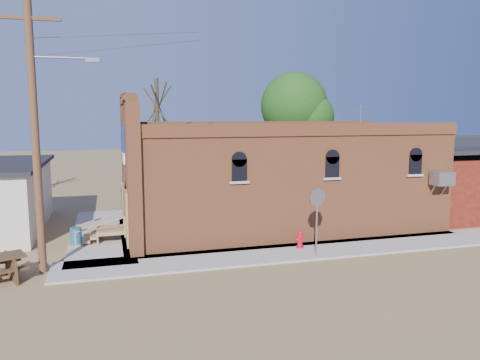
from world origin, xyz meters
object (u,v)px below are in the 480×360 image
object	(u,v)px
utility_pole	(37,132)
stop_sign	(317,204)
brick_bar	(272,178)
fire_hydrant	(300,239)
trash_barrel	(76,236)

from	to	relation	value
utility_pole	stop_sign	size ratio (longest dim) A/B	3.43
brick_bar	utility_pole	world-z (taller)	utility_pole
brick_bar	fire_hydrant	size ratio (longest dim) A/B	23.43
trash_barrel	stop_sign	bearing A→B (deg)	-25.81
brick_bar	fire_hydrant	distance (m)	4.59
utility_pole	fire_hydrant	world-z (taller)	utility_pole
utility_pole	fire_hydrant	size ratio (longest dim) A/B	12.86
brick_bar	stop_sign	bearing A→B (deg)	-92.30
utility_pole	trash_barrel	distance (m)	5.35
utility_pole	fire_hydrant	distance (m)	10.44
fire_hydrant	trash_barrel	xyz separation A→B (m)	(-8.64, 2.89, 0.01)
fire_hydrant	trash_barrel	bearing A→B (deg)	171.49
stop_sign	trash_barrel	distance (m)	9.83
utility_pole	brick_bar	bearing A→B (deg)	23.69
trash_barrel	brick_bar	bearing A→B (deg)	8.12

